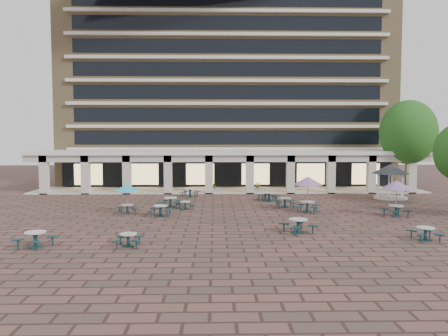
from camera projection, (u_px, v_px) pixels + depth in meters
The scene contains 21 objects.
ground at pixel (235, 215), 32.84m from camera, with size 120.00×120.00×0.00m, color brown.
apartment_building at pixel (226, 86), 57.36m from camera, with size 40.00×15.50×25.20m.
retail_arcade at pixel (229, 163), 47.39m from camera, with size 42.00×6.60×4.40m.
picnic_table_0 at pixel (35, 238), 23.11m from camera, with size 2.25×2.25×0.83m.
picnic_table_1 at pixel (128, 239), 23.27m from camera, with size 1.60×1.60×0.70m.
picnic_table_2 at pixel (298, 224), 26.56m from camera, with size 2.35×2.35×0.86m.
picnic_table_3 at pixel (425, 232), 24.65m from camera, with size 1.71×1.71×0.75m.
picnic_table_4 at pixel (127, 189), 33.21m from camera, with size 1.95×1.95×2.25m.
picnic_table_5 at pixel (160, 210), 32.24m from camera, with size 1.87×1.87×0.80m.
picnic_table_6 at pixel (308, 182), 33.80m from camera, with size 2.39×2.39×2.76m.
picnic_table_7 at pixel (285, 202), 36.25m from camera, with size 1.80×1.80×0.80m.
picnic_table_8 at pixel (185, 205), 35.28m from camera, with size 1.65×1.65×0.65m.
picnic_table_9 at pixel (170, 201), 36.27m from camera, with size 2.02×2.02×0.83m.
picnic_table_10 at pixel (269, 196), 39.91m from camera, with size 1.88×1.88×0.80m.
picnic_table_11 at pixel (397, 186), 32.04m from camera, with size 2.28×2.28×2.63m.
picnic_table_12 at pixel (190, 192), 42.70m from camera, with size 2.05×2.05×0.83m.
picnic_table_13 at pixel (266, 196), 40.64m from camera, with size 1.80×1.80×0.68m.
gazebo at pixel (391, 173), 41.48m from camera, with size 3.49×3.49×3.25m.
tree_east_c at pixel (408, 132), 45.56m from camera, with size 5.83×5.83×9.71m.
planter_left at pixel (214, 189), 45.64m from camera, with size 1.50×0.60×1.15m.
planter_right at pixel (258, 188), 45.73m from camera, with size 1.50×0.80×1.27m.
Camera 1 is at (-1.48, -32.49, 5.80)m, focal length 35.00 mm.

